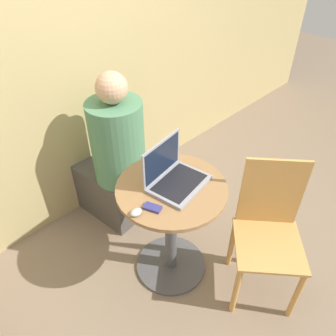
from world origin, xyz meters
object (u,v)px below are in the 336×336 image
(cell_phone, at_px, (152,208))
(person_seated, at_px, (115,164))
(laptop, at_px, (174,175))
(chair_empty, at_px, (268,232))

(cell_phone, bearing_deg, person_seated, 68.82)
(laptop, distance_m, cell_phone, 0.25)
(laptop, distance_m, person_seated, 0.72)
(laptop, bearing_deg, chair_empty, -59.10)
(cell_phone, bearing_deg, chair_empty, -39.20)
(chair_empty, distance_m, person_seated, 1.19)
(laptop, bearing_deg, cell_phone, -163.62)
(cell_phone, height_order, chair_empty, chair_empty)
(laptop, relative_size, cell_phone, 3.45)
(cell_phone, xyz_separation_m, chair_empty, (0.54, -0.44, -0.28))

